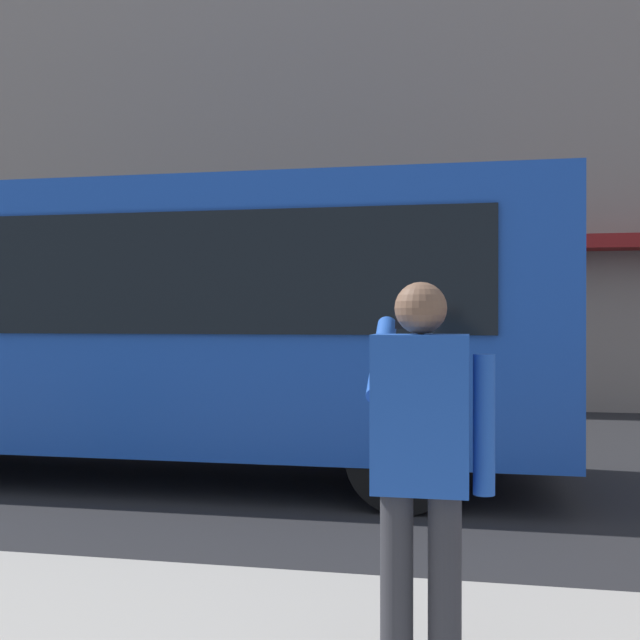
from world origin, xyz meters
name	(u,v)px	position (x,y,z in m)	size (l,w,h in m)	color
ground_plane	(398,479)	(0.00, 0.00, 0.00)	(60.00, 60.00, 0.00)	#232326
building_facade_far	(433,92)	(-0.02, -6.80, 5.99)	(28.00, 1.55, 12.00)	gray
red_bus	(133,319)	(2.85, 0.28, 1.68)	(9.05, 2.54, 3.08)	#1947AD
pedestrian_photographer	(422,451)	(-0.55, 4.86, 1.14)	(0.53, 0.52, 1.70)	#2D2D33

